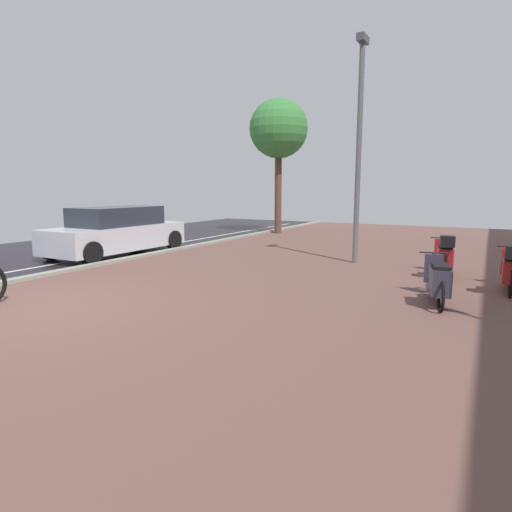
# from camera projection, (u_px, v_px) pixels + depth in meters

# --- Properties ---
(ground) EXTENTS (21.00, 40.00, 0.13)m
(ground) POSITION_uv_depth(u_px,v_px,m) (100.00, 323.00, 6.46)
(ground) COLOR black
(scooter_near) EXTENTS (0.69, 1.81, 0.83)m
(scooter_near) POSITION_uv_depth(u_px,v_px,m) (438.00, 281.00, 7.43)
(scooter_near) COLOR black
(scooter_near) RESTS_ON ground
(scooter_mid) EXTENTS (0.52, 1.74, 0.99)m
(scooter_mid) POSITION_uv_depth(u_px,v_px,m) (511.00, 270.00, 8.22)
(scooter_mid) COLOR black
(scooter_mid) RESTS_ON ground
(scooter_extra) EXTENTS (0.64, 1.70, 1.01)m
(scooter_extra) POSITION_uv_depth(u_px,v_px,m) (444.00, 257.00, 9.71)
(scooter_extra) COLOR black
(scooter_extra) RESTS_ON ground
(parked_car_near) EXTENTS (1.86, 4.38, 1.44)m
(parked_car_near) POSITION_uv_depth(u_px,v_px,m) (117.00, 232.00, 13.05)
(parked_car_near) COLOR silver
(parked_car_near) RESTS_ON ground
(lamp_post) EXTENTS (0.20, 0.52, 5.79)m
(lamp_post) POSITION_uv_depth(u_px,v_px,m) (359.00, 141.00, 11.13)
(lamp_post) COLOR slate
(lamp_post) RESTS_ON ground
(street_tree) EXTENTS (2.54, 2.54, 5.84)m
(street_tree) POSITION_uv_depth(u_px,v_px,m) (279.00, 130.00, 18.60)
(street_tree) COLOR brown
(street_tree) RESTS_ON ground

